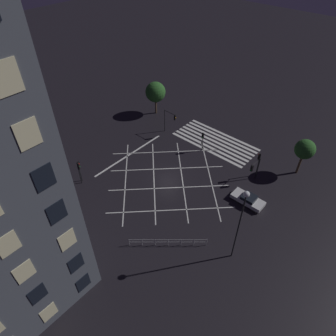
{
  "coord_description": "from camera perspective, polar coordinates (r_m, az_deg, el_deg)",
  "views": [
    {
      "loc": [
        -20.42,
        23.09,
        28.84
      ],
      "look_at": [
        0.0,
        0.0,
        1.86
      ],
      "focal_mm": 32.0,
      "sensor_mm": 36.0,
      "label": 1
    }
  ],
  "objects": [
    {
      "name": "ground_plane",
      "position": [
        42.21,
        -0.0,
        -1.9
      ],
      "size": [
        200.0,
        200.0,
        0.0
      ],
      "primitive_type": "plane",
      "color": "black"
    },
    {
      "name": "road_markings",
      "position": [
        47.16,
        5.91,
        3.25
      ],
      "size": [
        20.11,
        24.59,
        0.01
      ],
      "color": "silver",
      "rests_on": "ground_plane"
    },
    {
      "name": "traffic_light_ne_cross",
      "position": [
        41.58,
        -16.6,
        -0.2
      ],
      "size": [
        0.36,
        0.39,
        3.47
      ],
      "rotation": [
        0.0,
        0.0,
        -1.57
      ],
      "color": "black",
      "rests_on": "ground_plane"
    },
    {
      "name": "traffic_light_ne_main",
      "position": [
        41.85,
        -16.54,
        0.08
      ],
      "size": [
        0.39,
        0.36,
        3.44
      ],
      "rotation": [
        0.0,
        0.0,
        3.14
      ],
      "color": "black",
      "rests_on": "ground_plane"
    },
    {
      "name": "traffic_light_se_main",
      "position": [
        49.08,
        0.45,
        9.49
      ],
      "size": [
        2.5,
        0.36,
        4.14
      ],
      "rotation": [
        0.0,
        0.0,
        3.14
      ],
      "color": "black",
      "rests_on": "ground_plane"
    },
    {
      "name": "traffic_light_sw_cross",
      "position": [
        41.87,
        16.16,
        0.22
      ],
      "size": [
        0.36,
        2.55,
        3.37
      ],
      "rotation": [
        0.0,
        0.0,
        1.57
      ],
      "color": "black",
      "rests_on": "ground_plane"
    },
    {
      "name": "traffic_light_sw_main",
      "position": [
        42.04,
        16.84,
        1.3
      ],
      "size": [
        0.39,
        0.36,
        4.3
      ],
      "color": "black",
      "rests_on": "ground_plane"
    },
    {
      "name": "traffic_light_median_south",
      "position": [
        45.83,
        6.61,
        5.65
      ],
      "size": [
        0.36,
        0.39,
        3.35
      ],
      "rotation": [
        0.0,
        0.0,
        1.57
      ],
      "color": "black",
      "rests_on": "ground_plane"
    },
    {
      "name": "street_lamp_east",
      "position": [
        40.71,
        -28.13,
        2.32
      ],
      "size": [
        0.62,
        0.62,
        8.37
      ],
      "color": "black",
      "rests_on": "ground_plane"
    },
    {
      "name": "street_lamp_west",
      "position": [
        29.09,
        13.96,
        -8.09
      ],
      "size": [
        0.59,
        0.59,
        10.01
      ],
      "color": "black",
      "rests_on": "ground_plane"
    },
    {
      "name": "street_tree_near",
      "position": [
        44.42,
        24.63,
        3.23
      ],
      "size": [
        2.75,
        2.75,
        5.58
      ],
      "color": "brown",
      "rests_on": "ground_plane"
    },
    {
      "name": "street_tree_far",
      "position": [
        54.44,
        -2.4,
        14.25
      ],
      "size": [
        3.57,
        3.57,
        6.0
      ],
      "color": "brown",
      "rests_on": "ground_plane"
    },
    {
      "name": "waiting_car",
      "position": [
        39.9,
        15.0,
        -5.78
      ],
      "size": [
        4.23,
        1.83,
        1.17
      ],
      "color": "silver",
      "rests_on": "ground_plane"
    },
    {
      "name": "pedestrian_railing",
      "position": [
        34.38,
        -0.0,
        -13.82
      ],
      "size": [
        6.56,
        5.8,
        1.05
      ],
      "rotation": [
        0.0,
        0.0,
        -2.42
      ],
      "color": "#B7B7BC",
      "rests_on": "ground_plane"
    }
  ]
}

